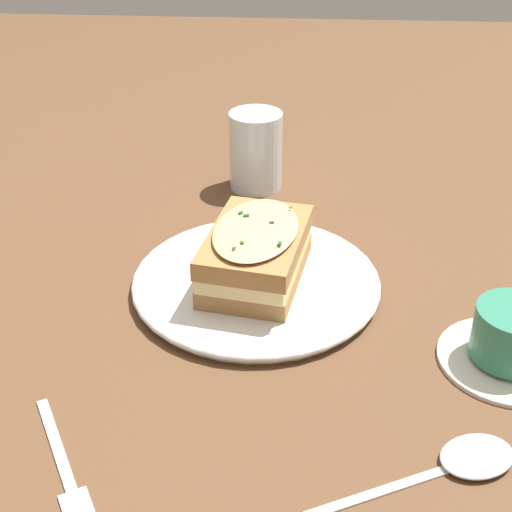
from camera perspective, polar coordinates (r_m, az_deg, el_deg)
The scene contains 7 objects.
ground_plane at distance 0.78m, azimuth -1.29°, elevation -2.52°, with size 2.40×2.40×0.00m, color brown.
dinner_plate at distance 0.77m, azimuth 0.00°, elevation -2.19°, with size 0.27×0.27×0.01m.
sandwich at distance 0.75m, azimuth 0.00°, elevation 0.23°, with size 0.12×0.17×0.07m.
teacup_with_saucer at distance 0.70m, azimuth 19.82°, elevation -6.45°, with size 0.13×0.13×0.06m.
water_glass at distance 0.97m, azimuth 0.07°, elevation 8.42°, with size 0.07×0.07×0.11m, color silver.
fork at distance 0.59m, azimuth -14.52°, elevation -17.75°, with size 0.10×0.16×0.00m.
spoon at distance 0.61m, azimuth 16.49°, elevation -15.37°, with size 0.18×0.10×0.01m.
Camera 1 is at (0.06, -0.64, 0.44)m, focal length 50.00 mm.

